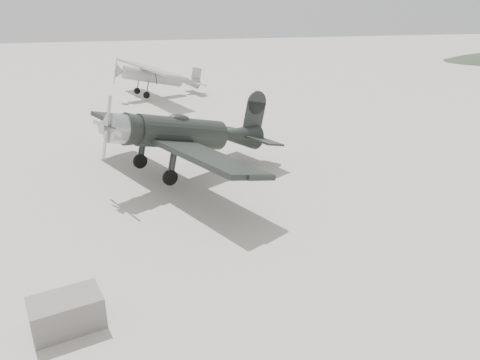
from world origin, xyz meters
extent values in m
plane|color=#A9A096|center=(0.00, 0.00, 0.00)|extent=(160.00, 160.00, 0.00)
cylinder|color=black|center=(-0.89, 7.08, 2.18)|extent=(4.64, 3.26, 1.42)
cone|color=black|center=(2.11, 8.56, 2.23)|extent=(2.95, 2.36, 1.32)
cylinder|color=#B2B4B6|center=(-3.67, 5.70, 2.18)|extent=(1.38, 1.54, 1.26)
cone|color=#B2B4B6|center=(-4.22, 5.43, 2.18)|extent=(0.57, 0.67, 0.57)
cube|color=#B2B4B6|center=(-4.15, 5.46, 2.18)|extent=(0.14, 0.19, 2.64)
ellipsoid|color=black|center=(-1.07, 6.99, 2.81)|extent=(1.31, 1.12, 0.47)
cube|color=black|center=(-1.53, 6.76, 1.82)|extent=(7.32, 11.88, 0.22)
cube|color=black|center=(2.84, 8.92, 2.28)|extent=(2.89, 4.32, 0.10)
cube|color=black|center=(2.98, 8.99, 3.14)|extent=(1.14, 0.63, 1.83)
cylinder|color=black|center=(-1.29, 5.35, 0.43)|extent=(0.69, 0.45, 0.69)
cylinder|color=black|center=(-2.50, 7.81, 0.43)|extent=(0.69, 0.45, 0.69)
cylinder|color=#333333|center=(-1.29, 5.35, 1.11)|extent=(0.15, 0.15, 1.42)
cylinder|color=#333333|center=(-2.50, 7.81, 1.11)|extent=(0.15, 0.15, 1.42)
cylinder|color=black|center=(3.07, 9.04, 1.79)|extent=(0.24, 0.17, 0.22)
cylinder|color=gray|center=(-1.24, 26.41, 1.76)|extent=(5.16, 2.72, 1.08)
cone|color=gray|center=(1.99, 27.56, 1.76)|extent=(1.99, 1.51, 0.98)
cone|color=gray|center=(-3.91, 25.46, 1.76)|extent=(0.90, 1.16, 1.02)
cube|color=gray|center=(-4.28, 25.33, 1.76)|extent=(0.09, 0.15, 2.16)
cube|color=gray|center=(-1.61, 26.28, 2.37)|extent=(5.37, 10.78, 0.18)
cube|color=gray|center=(2.46, 27.73, 1.81)|extent=(1.95, 3.43, 0.08)
cube|color=gray|center=(2.55, 27.76, 2.45)|extent=(0.86, 0.37, 1.27)
cylinder|color=black|center=(-1.61, 25.13, 0.27)|extent=(0.56, 0.31, 0.55)
cylinder|color=black|center=(-2.34, 27.17, 0.27)|extent=(0.56, 0.31, 0.55)
cylinder|color=#333333|center=(-1.61, 25.13, 0.83)|extent=(0.11, 0.11, 1.18)
cylinder|color=#333333|center=(-2.34, 27.17, 0.83)|extent=(0.11, 0.11, 1.18)
cylinder|color=black|center=(2.64, 27.79, 1.47)|extent=(0.19, 0.12, 0.18)
cube|color=slate|center=(-5.02, -3.08, 0.45)|extent=(2.05, 1.60, 0.90)
camera|label=1|loc=(-2.80, -13.89, 8.19)|focal=35.00mm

